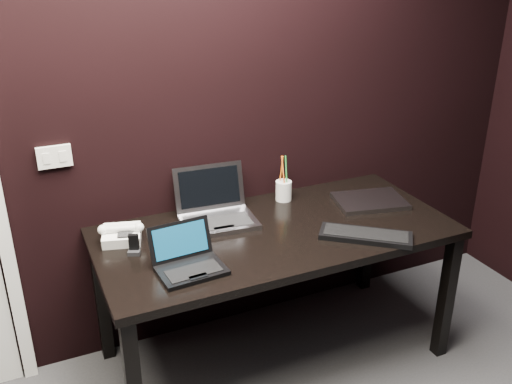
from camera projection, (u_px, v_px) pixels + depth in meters
name	position (u px, v px, depth m)	size (l,w,h in m)	color
wall_back	(184.00, 102.00, 2.72)	(4.00, 4.00, 0.00)	black
wall_switch	(54.00, 157.00, 2.55)	(0.15, 0.02, 0.10)	silver
desk	(276.00, 244.00, 2.76)	(1.70, 0.80, 0.74)	black
netbook	(188.00, 262.00, 2.38)	(0.29, 0.26, 0.18)	black
silver_laptop	(216.00, 212.00, 2.79)	(0.38, 0.35, 0.25)	#98989D
ext_keyboard	(366.00, 235.00, 2.64)	(0.42, 0.37, 0.03)	black
closed_laptop	(370.00, 201.00, 3.00)	(0.40, 0.33, 0.02)	gray
desk_phone	(122.00, 234.00, 2.60)	(0.21, 0.20, 0.10)	white
mobile_phone	(134.00, 247.00, 2.50)	(0.06, 0.06, 0.09)	black
pen_cup	(284.00, 190.00, 3.02)	(0.11, 0.11, 0.25)	silver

